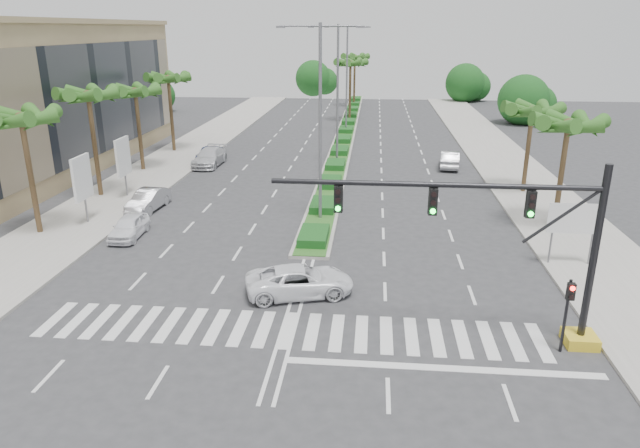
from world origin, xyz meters
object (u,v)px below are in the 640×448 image
(car_parked_a, at_px, (129,227))
(car_crossing, at_px, (300,281))
(car_parked_d, at_px, (209,157))
(car_parked_b, at_px, (148,200))
(car_parked_c, at_px, (210,154))
(car_right, at_px, (450,159))

(car_parked_a, height_order, car_crossing, car_crossing)
(car_parked_a, distance_m, car_parked_d, 18.46)
(car_parked_a, height_order, car_parked_d, car_parked_d)
(car_parked_a, relative_size, car_crossing, 0.77)
(car_parked_a, distance_m, car_crossing, 12.82)
(car_crossing, bearing_deg, car_parked_b, 29.52)
(car_crossing, bearing_deg, car_parked_c, 8.32)
(car_parked_c, distance_m, car_parked_d, 1.94)
(car_parked_d, relative_size, car_right, 1.17)
(car_parked_a, relative_size, car_right, 0.84)
(car_parked_d, xyz_separation_m, car_right, (21.29, 1.24, -0.02))
(car_parked_c, height_order, car_crossing, car_crossing)
(car_parked_a, bearing_deg, car_parked_c, 89.70)
(car_parked_b, bearing_deg, car_crossing, -40.37)
(car_parked_c, distance_m, car_crossing, 29.45)
(car_parked_c, relative_size, car_crossing, 0.93)
(car_parked_d, xyz_separation_m, car_crossing, (11.36, -25.09, -0.08))
(car_parked_b, distance_m, car_crossing, 16.79)
(car_parked_d, height_order, car_crossing, car_parked_d)
(car_right, bearing_deg, car_parked_b, 40.95)
(car_crossing, bearing_deg, car_parked_a, 43.44)
(car_parked_a, xyz_separation_m, car_parked_b, (-0.88, 5.25, 0.05))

